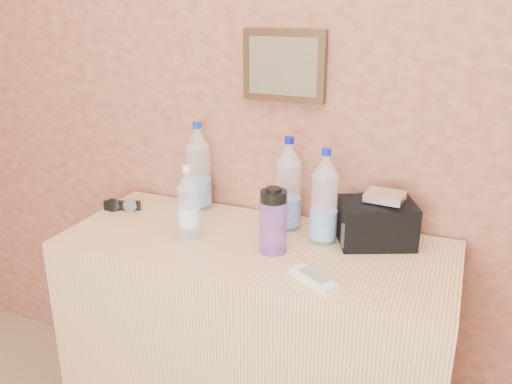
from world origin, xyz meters
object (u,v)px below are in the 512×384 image
pet_small (189,206)px  foil_packet (385,196)px  pet_large_b (288,189)px  toiletry_bag (377,220)px  pet_large_a (199,171)px  pet_large_c (324,201)px  sunglasses (122,205)px  dresser (255,345)px  ac_remote (314,279)px  nalgene_bottle (273,221)px

pet_small → foil_packet: 0.66m
pet_large_b → toiletry_bag: 0.33m
toiletry_bag → pet_small: bearing=174.7°
pet_large_a → pet_large_c: size_ratio=1.05×
sunglasses → toiletry_bag: bearing=-16.2°
toiletry_bag → foil_packet: (0.02, -0.02, 0.10)m
sunglasses → toiletry_bag: toiletry_bag is taller
pet_large_b → pet_small: size_ratio=1.30×
sunglasses → toiletry_bag: 0.98m
dresser → pet_large_a: 0.69m
foil_packet → ac_remote: bearing=-113.8°
pet_large_c → sunglasses: size_ratio=2.28×
sunglasses → toiletry_bag: size_ratio=0.59×
pet_large_c → foil_packet: pet_large_c is taller
pet_small → pet_large_c: bearing=17.7°
ac_remote → pet_small: bearing=-164.3°
pet_large_a → sunglasses: (-0.27, -0.14, -0.13)m
pet_large_c → ac_remote: pet_large_c is taller
dresser → pet_large_b: (0.06, 0.16, 0.57)m
ac_remote → nalgene_bottle: bearing=172.9°
nalgene_bottle → dresser: bearing=153.5°
pet_small → foil_packet: (0.63, 0.17, 0.07)m
pet_large_c → pet_small: size_ratio=1.27×
toiletry_bag → pet_large_b: bearing=155.1°
ac_remote → toiletry_bag: 0.37m
dresser → nalgene_bottle: (0.08, -0.04, 0.53)m
pet_small → pet_large_b: bearing=35.2°
ac_remote → foil_packet: size_ratio=1.38×
nalgene_bottle → sunglasses: size_ratio=1.54×
pet_large_c → foil_packet: 0.20m
toiletry_bag → foil_packet: foil_packet is taller
pet_large_a → nalgene_bottle: bearing=-32.8°
ac_remote → toiletry_bag: size_ratio=0.68×
pet_large_b → pet_large_c: size_ratio=1.03×
nalgene_bottle → toiletry_bag: nalgene_bottle is taller
pet_large_b → pet_small: 0.36m
pet_large_c → dresser: bearing=-155.5°
ac_remote → foil_packet: bearing=98.7°
pet_small → sunglasses: bearing=161.3°
nalgene_bottle → ac_remote: 0.26m
pet_large_b → pet_small: (-0.29, -0.20, -0.03)m
pet_large_a → nalgene_bottle: (0.41, -0.26, -0.04)m
pet_large_b → toiletry_bag: pet_large_b is taller
pet_large_c → foil_packet: (0.19, 0.03, 0.03)m
pet_large_a → pet_large_b: 0.39m
pet_large_c → sunglasses: bearing=-178.9°
ac_remote → foil_packet: (0.14, 0.32, 0.17)m
pet_large_b → toiletry_bag: bearing=-2.0°
dresser → nalgene_bottle: bearing=-26.5°
sunglasses → pet_large_a: bearing=7.5°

